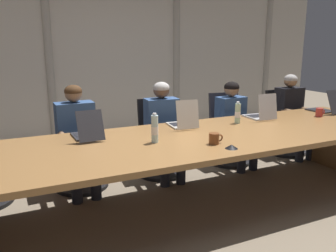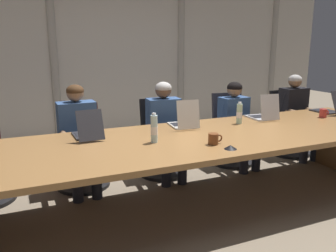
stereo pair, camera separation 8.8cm
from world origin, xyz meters
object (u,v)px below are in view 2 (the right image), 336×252
Objects in this scene: office_chair_left_mid at (82,156)px; coffee_mug_far at (214,139)px; person_center at (166,124)px; office_chair_center at (161,146)px; water_bottle_secondary at (154,129)px; laptop_right_mid at (263,114)px; conference_mic_right_side at (230,147)px; coffee_mug_near at (323,113)px; office_chair_right_end at (288,130)px; water_bottle_primary at (239,114)px; office_chair_right_mid at (231,137)px; person_left_mid at (79,133)px; laptop_left_mid at (88,132)px; laptop_center at (184,122)px; laptop_right_end at (330,109)px; person_right_end at (297,111)px; person_right_mid at (237,119)px.

office_chair_left_mid is 1.68m from coffee_mug_far.
office_chair_center is at bearing -178.23° from person_center.
water_bottle_secondary reaches higher than office_chair_center.
laptop_right_mid is 1.34m from conference_mic_right_side.
office_chair_left_mid is at bearing 76.04° from laptop_right_mid.
coffee_mug_near is at bearing 5.15° from water_bottle_secondary.
person_center is at bearing -89.54° from office_chair_right_end.
laptop_right_mid reaches higher than water_bottle_primary.
office_chair_right_mid is 2.10m from person_left_mid.
laptop_center reaches higher than laptop_left_mid.
office_chair_left_mid is (-3.07, 0.67, -0.44)m from laptop_right_end.
water_bottle_primary reaches higher than office_chair_center.
person_left_mid reaches higher than laptop_right_end.
person_right_end is 8.85× the size of coffee_mug_near.
water_bottle_secondary is at bearing -71.29° from person_right_end.
coffee_mug_near is (1.79, -0.84, 0.44)m from office_chair_center.
water_bottle_primary is at bearing -66.79° from office_chair_right_end.
water_bottle_secondary is 1.96× the size of coffee_mug_far.
person_left_mid is at bearing -0.84° from laptop_left_mid.
laptop_center reaches higher than coffee_mug_near.
water_bottle_secondary is 2.29m from coffee_mug_near.
coffee_mug_near is at bearing -21.26° from office_chair_right_end.
water_bottle_primary reaches higher than office_chair_left_mid.
water_bottle_secondary is at bearing 98.46° from laptop_right_end.
laptop_center is at bearing 91.36° from conference_mic_right_side.
person_center is (1.02, -0.00, -0.00)m from person_left_mid.
person_left_mid is at bearing 70.71° from laptop_center.
water_bottle_primary is (-0.37, -0.55, 0.20)m from person_right_mid.
person_right_mid reaches higher than office_chair_left_mid.
person_center reaches higher than office_chair_right_mid.
person_right_end is at bearing 88.55° from person_left_mid.
laptop_right_mid is 0.33× the size of person_right_end.
laptop_left_mid is 0.46× the size of office_chair_center.
person_center reaches higher than person_right_mid.
laptop_right_end is 0.48× the size of office_chair_center.
water_bottle_primary is at bearing -91.69° from laptop_center.
office_chair_right_mid reaches higher than coffee_mug_near.
laptop_left_mid is at bearing -81.63° from person_right_end.
laptop_right_end is at bearing 85.19° from office_chair_left_mid.
person_right_mid is (1.01, 0.47, -0.15)m from laptop_center.
coffee_mug_near is at bearing -95.84° from laptop_left_mid.
office_chair_right_mid is 7.08× the size of coffee_mug_near.
laptop_center is at bearing 4.93° from person_center.
person_right_mid is (-1.03, -0.16, 0.29)m from office_chair_right_end.
office_chair_left_mid is at bearing 124.15° from conference_mic_right_side.
office_chair_right_mid is 0.81× the size of person_center.
laptop_center is 1.15m from person_left_mid.
office_chair_right_mid is 1.01m from office_chair_right_end.
coffee_mug_far is at bearing -177.56° from laptop_center.
office_chair_right_end is at bearing 3.08° from laptop_right_end.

